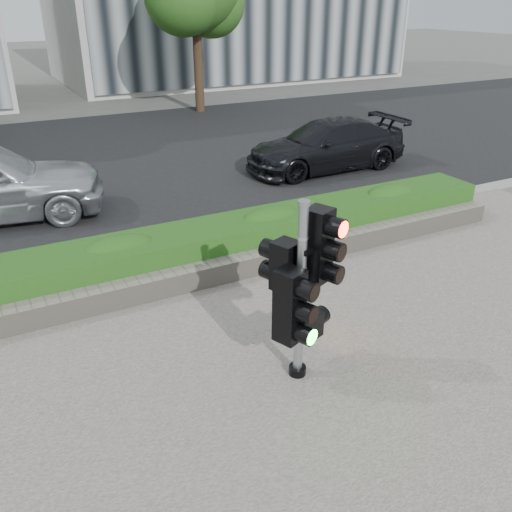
{
  "coord_description": "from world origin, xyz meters",
  "views": [
    {
      "loc": [
        -2.88,
        -5.19,
        4.15
      ],
      "look_at": [
        0.18,
        0.6,
        1.02
      ],
      "focal_mm": 38.0,
      "sensor_mm": 36.0,
      "label": 1
    }
  ],
  "objects": [
    {
      "name": "sidewalk",
      "position": [
        0.0,
        -2.5,
        0.01
      ],
      "size": [
        16.0,
        11.0,
        0.03
      ],
      "primitive_type": "cube",
      "color": "#9E9389",
      "rests_on": "ground"
    },
    {
      "name": "curb",
      "position": [
        0.0,
        3.15,
        0.06
      ],
      "size": [
        60.0,
        0.25,
        0.12
      ],
      "primitive_type": "cube",
      "color": "gray",
      "rests_on": "ground"
    },
    {
      "name": "car_dark",
      "position": [
        5.31,
        6.39,
        0.66
      ],
      "size": [
        4.4,
        1.83,
        1.27
      ],
      "primitive_type": "imported",
      "rotation": [
        0.0,
        0.0,
        -1.58
      ],
      "color": "black",
      "rests_on": "road"
    },
    {
      "name": "hedge",
      "position": [
        0.0,
        2.55,
        0.37
      ],
      "size": [
        12.0,
        1.0,
        0.68
      ],
      "primitive_type": "cube",
      "color": "#3D8B2A",
      "rests_on": "sidewalk"
    },
    {
      "name": "ground",
      "position": [
        0.0,
        0.0,
        0.0
      ],
      "size": [
        120.0,
        120.0,
        0.0
      ],
      "primitive_type": "plane",
      "color": "#51514C",
      "rests_on": "ground"
    },
    {
      "name": "road",
      "position": [
        0.0,
        10.0,
        0.01
      ],
      "size": [
        60.0,
        13.0,
        0.02
      ],
      "primitive_type": "cube",
      "color": "black",
      "rests_on": "ground"
    },
    {
      "name": "stone_wall",
      "position": [
        0.0,
        1.9,
        0.2
      ],
      "size": [
        12.0,
        0.32,
        0.34
      ],
      "primitive_type": "cube",
      "color": "gray",
      "rests_on": "sidewalk"
    },
    {
      "name": "traffic_signal",
      "position": [
        0.06,
        -0.69,
        1.26
      ],
      "size": [
        0.81,
        0.71,
        2.22
      ],
      "rotation": [
        0.0,
        0.0,
        0.38
      ],
      "color": "black",
      "rests_on": "sidewalk"
    }
  ]
}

